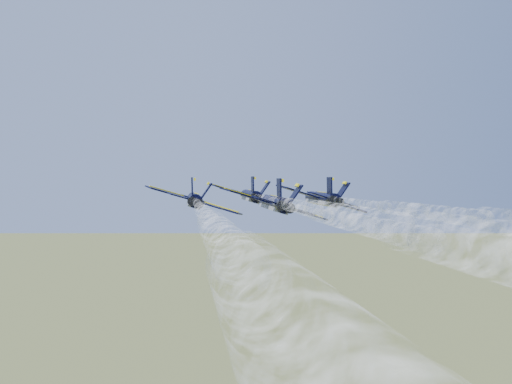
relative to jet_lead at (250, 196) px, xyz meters
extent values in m
cylinder|color=black|center=(-0.01, -0.39, 0.04)|extent=(3.33, 15.35, 2.44)
cone|color=black|center=(0.53, 8.71, 0.04)|extent=(2.61, 3.13, 2.44)
ellipsoid|color=black|center=(0.40, 3.50, 0.65)|extent=(1.51, 2.83, 1.23)
cube|color=gray|center=(-0.23, -0.38, -0.67)|extent=(2.60, 13.76, 1.00)
cube|color=black|center=(-3.83, -1.09, 1.06)|extent=(7.16, 5.18, 2.13)
cube|color=yellow|center=(-3.68, 0.86, 1.17)|extent=(6.16, 1.97, 2.12)
cube|color=black|center=(3.63, -1.53, -1.20)|extent=(7.34, 5.77, 2.13)
cube|color=yellow|center=(3.78, 0.42, -1.09)|extent=(5.98, 2.66, 2.12)
cube|color=black|center=(-2.74, -7.52, 0.74)|extent=(3.34, 2.67, 1.02)
cube|color=black|center=(1.87, -7.79, -0.66)|extent=(3.41, 2.91, 1.02)
cube|color=black|center=(-0.86, -6.82, 1.86)|extent=(0.39, 2.54, 2.99)
cube|color=black|center=(1.01, -6.93, 1.30)|extent=(2.00, 2.63, 2.56)
cylinder|color=black|center=(-1.01, -8.42, 0.08)|extent=(1.65, 1.47, 1.58)
cylinder|color=black|center=(-0.03, -8.48, -0.22)|extent=(1.65, 1.47, 1.58)
cylinder|color=black|center=(-10.59, -11.29, 0.04)|extent=(3.33, 15.35, 2.44)
cone|color=black|center=(-10.05, -2.19, 0.04)|extent=(2.61, 3.13, 2.44)
ellipsoid|color=black|center=(-10.17, -7.40, 0.65)|extent=(1.51, 2.83, 1.23)
cube|color=gray|center=(-10.80, -11.27, -0.67)|extent=(2.60, 13.76, 1.00)
cube|color=black|center=(-14.41, -11.98, 1.06)|extent=(7.16, 5.18, 2.13)
cube|color=yellow|center=(-14.26, -10.04, 1.17)|extent=(6.16, 1.97, 2.12)
cube|color=black|center=(-6.94, -12.42, -1.20)|extent=(7.34, 5.77, 2.13)
cube|color=yellow|center=(-6.79, -10.48, -1.09)|extent=(5.98, 2.66, 2.12)
cube|color=black|center=(-13.32, -18.41, 0.74)|extent=(3.34, 2.67, 1.02)
cube|color=black|center=(-8.71, -18.69, -0.66)|extent=(3.41, 2.91, 1.02)
cube|color=black|center=(-11.44, -17.72, 1.86)|extent=(0.39, 2.54, 2.99)
cube|color=black|center=(-9.57, -17.83, 1.30)|extent=(2.00, 2.63, 2.56)
cylinder|color=black|center=(-11.59, -19.32, 0.08)|extent=(1.65, 1.47, 1.58)
cylinder|color=black|center=(-10.60, -19.38, -0.22)|extent=(1.65, 1.47, 1.58)
cylinder|color=black|center=(9.32, -11.64, 0.04)|extent=(3.33, 15.35, 2.44)
cone|color=black|center=(9.85, -2.54, 0.04)|extent=(2.61, 3.13, 2.44)
ellipsoid|color=black|center=(9.73, -7.75, 0.65)|extent=(1.51, 2.83, 1.23)
cube|color=gray|center=(9.10, -11.63, -0.67)|extent=(2.60, 13.76, 1.00)
cube|color=black|center=(5.50, -12.33, 1.06)|extent=(7.16, 5.18, 2.13)
cube|color=yellow|center=(5.65, -10.39, 1.17)|extent=(6.16, 1.97, 2.12)
cube|color=black|center=(12.96, -12.77, -1.20)|extent=(7.34, 5.77, 2.13)
cube|color=yellow|center=(13.11, -10.83, -1.09)|extent=(5.98, 2.66, 2.12)
cube|color=black|center=(6.58, -18.76, 0.74)|extent=(3.34, 2.67, 1.02)
cube|color=black|center=(11.19, -19.04, -0.66)|extent=(3.41, 2.91, 1.02)
cube|color=black|center=(8.47, -18.07, 1.86)|extent=(0.39, 2.54, 2.99)
cube|color=black|center=(10.34, -18.18, 1.30)|extent=(2.00, 2.63, 2.56)
cylinder|color=black|center=(8.31, -19.67, 0.08)|extent=(1.65, 1.47, 1.58)
cylinder|color=black|center=(9.30, -19.73, -0.22)|extent=(1.65, 1.47, 1.58)
cylinder|color=black|center=(-0.87, -23.12, 0.04)|extent=(3.33, 15.35, 2.44)
cone|color=black|center=(-0.33, -14.02, 0.04)|extent=(2.61, 3.13, 2.44)
ellipsoid|color=black|center=(-0.46, -19.23, 0.65)|extent=(1.51, 2.83, 1.23)
cube|color=gray|center=(-1.09, -23.11, -0.67)|extent=(2.60, 13.76, 1.00)
cube|color=black|center=(-4.69, -23.81, 1.06)|extent=(7.16, 5.18, 2.13)
cube|color=yellow|center=(-4.54, -21.87, 1.17)|extent=(6.16, 1.97, 2.12)
cube|color=black|center=(2.77, -24.25, -1.20)|extent=(7.34, 5.77, 2.13)
cube|color=yellow|center=(2.92, -22.31, -1.09)|extent=(5.98, 2.66, 2.12)
cube|color=black|center=(-3.60, -30.24, 0.74)|extent=(3.34, 2.67, 1.02)
cube|color=black|center=(1.01, -30.52, -0.66)|extent=(3.41, 2.91, 1.02)
cube|color=black|center=(-1.72, -29.55, 1.86)|extent=(0.39, 2.54, 2.99)
cube|color=black|center=(0.15, -29.66, 1.30)|extent=(2.00, 2.63, 2.56)
cylinder|color=black|center=(-1.87, -31.15, 0.08)|extent=(1.65, 1.47, 1.58)
cylinder|color=black|center=(-0.89, -31.21, -0.22)|extent=(1.65, 1.47, 1.58)
cylinder|color=white|center=(-1.08, -18.49, 0.04)|extent=(2.53, 21.06, 1.29)
cylinder|color=white|center=(-2.25, -38.29, 0.04)|extent=(3.01, 21.09, 1.78)
cylinder|color=white|center=(-3.41, -58.08, 0.04)|extent=(3.58, 21.12, 2.35)
cylinder|color=white|center=(-4.58, -77.87, 0.04)|extent=(4.24, 21.16, 3.01)
cylinder|color=white|center=(-11.66, -29.39, 0.04)|extent=(2.53, 21.06, 1.29)
cylinder|color=white|center=(-12.82, -49.18, 0.04)|extent=(3.01, 21.09, 1.78)
cylinder|color=white|center=(-13.99, -68.98, 0.04)|extent=(3.58, 21.12, 2.35)
cylinder|color=white|center=(8.25, -29.74, 0.04)|extent=(2.53, 21.06, 1.29)
cylinder|color=white|center=(7.08, -49.53, 0.04)|extent=(3.01, 21.09, 1.78)
cylinder|color=white|center=(-1.94, -41.22, 0.04)|extent=(2.53, 21.06, 1.29)
cylinder|color=white|center=(-3.11, -61.01, 0.04)|extent=(3.01, 21.09, 1.78)
camera|label=1|loc=(-17.45, -97.35, 4.41)|focal=40.00mm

